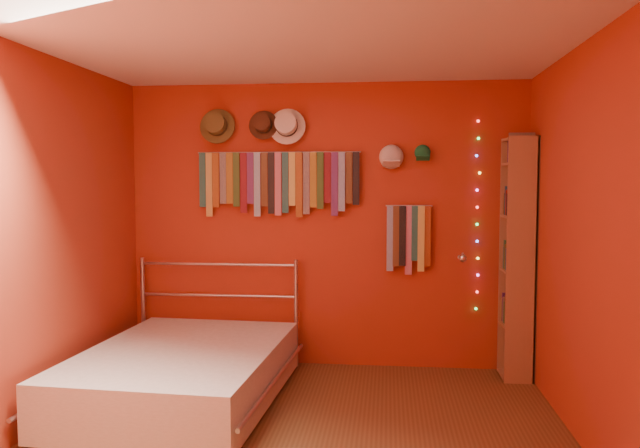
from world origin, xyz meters
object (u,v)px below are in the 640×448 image
(tie_rack, at_px, (278,180))
(bed, at_px, (183,373))
(bookshelf, at_px, (522,257))
(reading_lamp, at_px, (462,258))

(tie_rack, relative_size, bed, 0.72)
(bookshelf, relative_size, bed, 1.00)
(bookshelf, bearing_deg, tie_rack, 175.72)
(reading_lamp, relative_size, bed, 0.14)
(reading_lamp, bearing_deg, bed, -157.57)
(bookshelf, distance_m, bed, 2.86)
(tie_rack, relative_size, reading_lamp, 5.09)
(tie_rack, relative_size, bookshelf, 0.72)
(reading_lamp, height_order, bed, reading_lamp)
(tie_rack, height_order, bookshelf, bookshelf)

